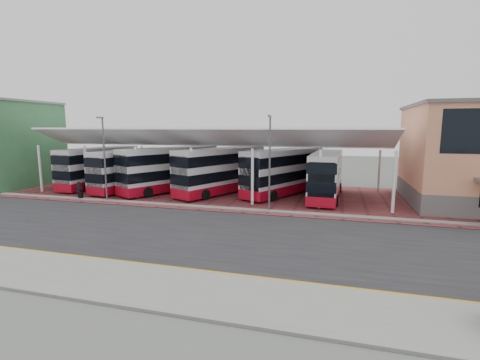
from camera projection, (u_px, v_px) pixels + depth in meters
The scene contains 19 objects.
ground at pixel (223, 231), 24.01m from camera, with size 140.00×140.00×0.00m, color #494C47.
road at pixel (219, 235), 23.05m from camera, with size 120.00×14.00×0.02m, color black.
forecourt at pixel (281, 197), 35.84m from camera, with size 72.00×16.00×0.06m, color maroon.
sidewalk at pixel (159, 287), 15.43m from camera, with size 120.00×4.00×0.14m, color slate.
north_kerb at pixel (246, 210), 29.90m from camera, with size 120.00×0.80×0.14m, color slate.
yellow_line_near at pixel (179, 270), 17.34m from camera, with size 120.00×0.12×0.01m, color #BB8100.
yellow_line_far at pixel (182, 268), 17.62m from camera, with size 120.00×0.12×0.01m, color #BB8100.
canopy at pixel (211, 139), 38.01m from camera, with size 37.00×11.63×7.07m.
shop_green at pixel (15, 144), 41.70m from camera, with size 6.40×10.20×10.22m.
lamp_west at pixel (104, 156), 33.07m from camera, with size 0.16×0.90×8.07m.
lamp_east at pixel (270, 161), 28.79m from camera, with size 0.16×0.90×8.07m.
bus_0 at pixel (100, 167), 41.73m from camera, with size 3.63×11.46×4.64m.
bus_1 at pixel (132, 170), 39.68m from camera, with size 4.33×11.26×4.53m.
bus_2 at pixel (170, 170), 38.41m from camera, with size 7.82×11.72×4.86m.
bus_3 at pixel (221, 171), 37.28m from camera, with size 7.32×11.85×4.86m.
bus_4 at pixel (284, 172), 36.68m from camera, with size 7.47×11.60×4.78m.
bus_5 at pixel (326, 176), 34.70m from camera, with size 3.16×11.20×4.57m.
pedestrian at pixel (79, 189), 35.34m from camera, with size 0.58×0.38×1.59m, color black.
suitcase at pixel (81, 196), 34.49m from camera, with size 0.39×0.28×0.67m, color black.
Camera 1 is at (7.39, -22.03, 7.07)m, focal length 26.00 mm.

